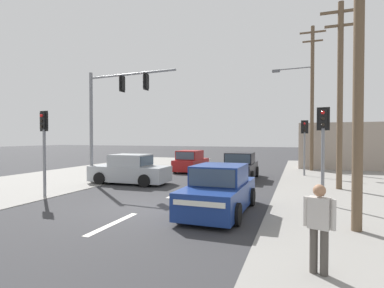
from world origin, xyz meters
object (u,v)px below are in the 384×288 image
object	(u,v)px
sedan_receding_far	(240,167)
pedestal_signal_left_kerb	(44,139)
utility_pole_midground_right	(340,91)
pedestal_signal_right_kerb	(323,139)
utility_pole_background_right	(310,94)
pedestrian_at_kerb	(319,224)
hatchback_crossing_left	(191,162)
sedan_oncoming_mid	(220,191)
traffic_signal_mast	(110,106)
utility_pole_foreground_right	(353,28)
sedan_kerbside_parked	(130,170)
pedestal_signal_far_median	(305,138)

from	to	relation	value
sedan_receding_far	pedestal_signal_left_kerb	bearing A→B (deg)	-129.50
utility_pole_midground_right	pedestal_signal_right_kerb	bearing A→B (deg)	-104.60
utility_pole_background_right	pedestrian_at_kerb	distance (m)	18.64
hatchback_crossing_left	sedan_oncoming_mid	size ratio (longest dim) A/B	0.86
utility_pole_background_right	traffic_signal_mast	bearing A→B (deg)	-135.02
pedestrian_at_kerb	utility_pole_foreground_right	bearing A→B (deg)	72.37
sedan_kerbside_parked	pedestal_signal_right_kerb	bearing A→B (deg)	-12.61
pedestal_signal_far_median	sedan_kerbside_parked	size ratio (longest dim) A/B	0.83
sedan_oncoming_mid	hatchback_crossing_left	bearing A→B (deg)	114.39
utility_pole_midground_right	traffic_signal_mast	world-z (taller)	utility_pole_midground_right
sedan_kerbside_parked	sedan_receding_far	distance (m)	6.43
utility_pole_foreground_right	pedestal_signal_right_kerb	size ratio (longest dim) A/B	2.78
sedan_oncoming_mid	sedan_receding_far	bearing A→B (deg)	95.79
utility_pole_midground_right	utility_pole_background_right	world-z (taller)	utility_pole_background_right
pedestal_signal_right_kerb	sedan_kerbside_parked	distance (m)	9.70
sedan_receding_far	pedestrian_at_kerb	xyz separation A→B (m)	(3.62, -11.95, 0.22)
utility_pole_background_right	pedestrian_at_kerb	xyz separation A→B (m)	(-0.47, -18.02, -4.76)
sedan_receding_far	sedan_kerbside_parked	bearing A→B (deg)	-144.00
sedan_receding_far	pedestal_signal_right_kerb	bearing A→B (deg)	-54.99
traffic_signal_mast	pedestal_signal_left_kerb	distance (m)	4.31
utility_pole_foreground_right	utility_pole_background_right	xyz separation A→B (m)	(-0.50, 14.98, 0.37)
pedestal_signal_right_kerb	sedan_oncoming_mid	bearing A→B (deg)	-145.27
sedan_kerbside_parked	sedan_receding_far	world-z (taller)	same
utility_pole_foreground_right	traffic_signal_mast	world-z (taller)	utility_pole_foreground_right
hatchback_crossing_left	utility_pole_foreground_right	bearing A→B (deg)	-53.14
utility_pole_midground_right	pedestrian_at_kerb	distance (m)	10.66
traffic_signal_mast	pedestal_signal_right_kerb	xyz separation A→B (m)	(10.27, -1.70, -1.73)
pedestal_signal_right_kerb	sedan_kerbside_parked	size ratio (longest dim) A/B	0.83
pedestal_signal_far_median	sedan_kerbside_parked	world-z (taller)	pedestal_signal_far_median
utility_pole_midground_right	sedan_kerbside_parked	distance (m)	11.16
utility_pole_midground_right	pedestal_signal_far_median	size ratio (longest dim) A/B	2.47
hatchback_crossing_left	utility_pole_background_right	bearing A→B (deg)	23.28
hatchback_crossing_left	pedestrian_at_kerb	bearing A→B (deg)	-62.22
pedestal_signal_right_kerb	sedan_oncoming_mid	distance (m)	4.35
pedestal_signal_right_kerb	sedan_kerbside_parked	world-z (taller)	pedestal_signal_right_kerb
utility_pole_background_right	sedan_receding_far	xyz separation A→B (m)	(-4.08, -6.07, -4.98)
hatchback_crossing_left	pedestrian_at_kerb	size ratio (longest dim) A/B	2.24
utility_pole_background_right	pedestal_signal_right_kerb	bearing A→B (deg)	-89.88
pedestal_signal_far_median	sedan_oncoming_mid	distance (m)	11.39
pedestal_signal_left_kerb	sedan_receding_far	distance (m)	10.61
traffic_signal_mast	utility_pole_foreground_right	bearing A→B (deg)	-23.85
pedestal_signal_right_kerb	traffic_signal_mast	bearing A→B (deg)	170.62
pedestal_signal_far_median	pedestal_signal_right_kerb	bearing A→B (deg)	-86.91
pedestal_signal_far_median	sedan_receding_far	world-z (taller)	pedestal_signal_far_median
pedestal_signal_far_median	hatchback_crossing_left	bearing A→B (deg)	-178.64
pedestal_signal_left_kerb	sedan_oncoming_mid	size ratio (longest dim) A/B	0.84
pedestal_signal_right_kerb	hatchback_crossing_left	bearing A→B (deg)	133.97
traffic_signal_mast	pedestal_signal_left_kerb	bearing A→B (deg)	-97.32
pedestal_signal_left_kerb	pedestal_signal_far_median	world-z (taller)	same
pedestal_signal_right_kerb	sedan_receding_far	xyz separation A→B (m)	(-4.11, 5.86, -1.71)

